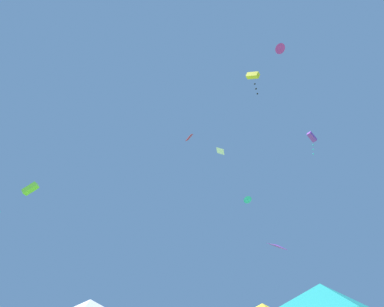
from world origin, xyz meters
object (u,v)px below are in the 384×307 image
kite_white_diamond (221,151)px  kite_purple_diamond (277,246)px  kite_magenta_delta (280,49)px  kite_yellow_box (253,76)px  kite_lime_box (30,189)px  canopy_tent_teal (323,297)px  kite_purple_box (312,137)px  kite_red_diamond (189,137)px  kite_cyan_delta (247,200)px

kite_white_diamond → kite_purple_diamond: 25.57m
kite_magenta_delta → kite_yellow_box: 6.67m
kite_purple_diamond → kite_lime_box: kite_lime_box is taller
canopy_tent_teal → kite_purple_box: bearing=50.7°
kite_purple_diamond → kite_lime_box: (-17.70, 4.40, 5.19)m
kite_magenta_delta → kite_purple_diamond: kite_magenta_delta is taller
kite_red_diamond → canopy_tent_teal: bearing=-75.7°
kite_purple_diamond → kite_yellow_box: bearing=-105.7°
kite_magenta_delta → kite_cyan_delta: kite_magenta_delta is taller
canopy_tent_teal → kite_purple_diamond: 4.35m
kite_magenta_delta → kite_purple_box: kite_magenta_delta is taller
kite_purple_box → canopy_tent_teal: bearing=-129.3°
kite_cyan_delta → kite_lime_box: kite_cyan_delta is taller
kite_magenta_delta → kite_purple_box: size_ratio=0.39×
kite_magenta_delta → kite_lime_box: bearing=164.2°
canopy_tent_teal → kite_magenta_delta: 20.73m
kite_white_diamond → kite_lime_box: 26.28m
kite_white_diamond → kite_red_diamond: kite_red_diamond is taller
kite_yellow_box → kite_lime_box: (-16.96, 7.04, -6.79)m
kite_purple_box → kite_cyan_delta: bearing=166.8°
kite_yellow_box → kite_lime_box: bearing=157.4°
kite_magenta_delta → kite_cyan_delta: 15.48m
kite_red_diamond → kite_lime_box: size_ratio=1.03×
canopy_tent_teal → kite_yellow_box: size_ratio=1.74×
kite_white_diamond → kite_purple_box: (9.35, -8.84, -3.42)m
kite_red_diamond → kite_purple_box: kite_red_diamond is taller
kite_magenta_delta → kite_cyan_delta: size_ratio=1.03×
kite_white_diamond → kite_purple_box: size_ratio=0.55×
kite_yellow_box → kite_purple_diamond: bearing=74.3°
kite_cyan_delta → kite_red_diamond: kite_red_diamond is taller
canopy_tent_teal → kite_magenta_delta: (2.39, 1.63, 20.53)m
kite_lime_box → kite_yellow_box: bearing=-22.6°
kite_yellow_box → kite_red_diamond: bearing=101.0°
kite_red_diamond → kite_purple_diamond: bearing=-74.7°
kite_white_diamond → kite_purple_diamond: size_ratio=1.34×
kite_yellow_box → canopy_tent_teal: bearing=-18.5°
kite_purple_box → kite_lime_box: bearing=-171.3°
kite_magenta_delta → kite_lime_box: 24.65m
kite_purple_diamond → kite_yellow_box: (-0.75, -2.65, 11.99)m
kite_cyan_delta → kite_white_diamond: bearing=99.1°
kite_purple_box → kite_red_diamond: bearing=153.7°
kite_red_diamond → kite_yellow_box: (3.56, -18.37, -7.65)m
kite_cyan_delta → kite_purple_diamond: size_ratio=0.92×
canopy_tent_teal → kite_purple_box: (9.57, 11.68, 18.31)m
kite_white_diamond → kite_cyan_delta: bearing=-80.9°
kite_magenta_delta → canopy_tent_teal: bearing=-145.8°
kite_magenta_delta → kite_red_diamond: bearing=112.7°
kite_white_diamond → kite_magenta_delta: kite_white_diamond is taller
kite_white_diamond → kite_cyan_delta: 12.98m
kite_white_diamond → kite_purple_box: 13.31m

